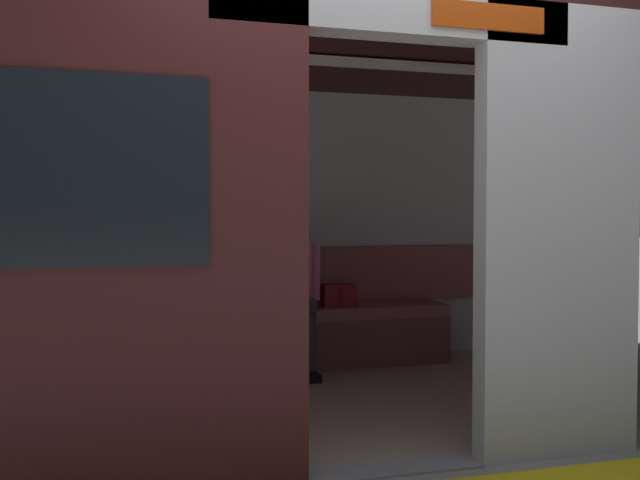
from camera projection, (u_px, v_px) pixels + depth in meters
name	position (u px, v px, depth m)	size (l,w,h in m)	color
ground_plane	(393.00, 470.00, 3.16)	(60.00, 60.00, 0.00)	gray
train_car	(317.00, 161.00, 4.21)	(6.40, 2.68, 2.29)	silver
bench_seat	(287.00, 322.00, 5.24)	(2.57, 0.44, 0.47)	#935156
person_seated	(287.00, 280.00, 5.17)	(0.55, 0.67, 1.19)	pink
handbag	(339.00, 295.00, 5.38)	(0.26, 0.15, 0.17)	maroon
book	(232.00, 308.00, 5.14)	(0.15, 0.22, 0.03)	#26598C
grab_pole_door	(291.00, 234.00, 3.53)	(0.04, 0.04, 2.15)	silver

